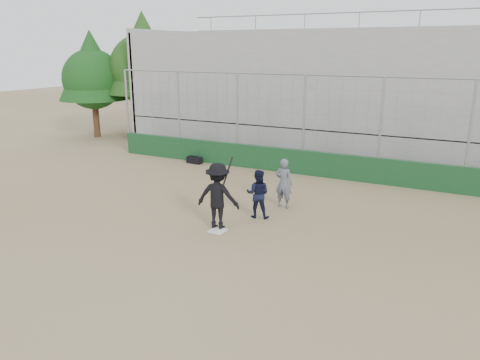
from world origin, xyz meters
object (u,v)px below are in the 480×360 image
at_px(umpire, 284,186).
at_px(equipment_bag, 195,160).
at_px(catcher_crouched, 258,202).
at_px(batter_at_plate, 218,196).

relative_size(umpire, equipment_bag, 2.00).
bearing_deg(umpire, catcher_crouched, 78.90).
distance_m(catcher_crouched, equipment_bag, 7.47).
bearing_deg(equipment_bag, catcher_crouched, -42.62).
bearing_deg(umpire, equipment_bag, -29.35).
relative_size(catcher_crouched, umpire, 0.71).
bearing_deg(catcher_crouched, equipment_bag, 137.38).
height_order(batter_at_plate, catcher_crouched, batter_at_plate).
distance_m(umpire, equipment_bag, 6.97).
height_order(umpire, equipment_bag, umpire).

